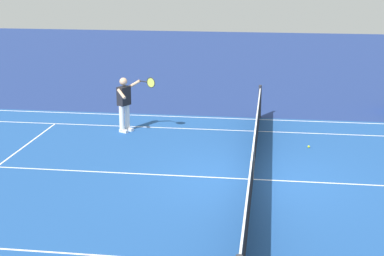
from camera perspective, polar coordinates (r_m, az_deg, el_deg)
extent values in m
plane|color=navy|center=(13.98, 5.93, -4.99)|extent=(60.00, 60.00, 0.00)
cube|color=#1E4C93|center=(13.98, 5.93, -4.98)|extent=(24.20, 11.40, 0.00)
cube|color=white|center=(19.22, 6.53, 0.83)|extent=(23.80, 0.05, 0.01)
cube|color=white|center=(17.88, 6.41, -0.31)|extent=(23.80, 0.05, 0.01)
cube|color=white|center=(13.98, 5.93, -4.97)|extent=(12.80, 0.05, 0.01)
cylinder|color=#2D2D33|center=(19.38, 6.60, 2.59)|extent=(0.10, 0.10, 1.08)
cube|color=black|center=(13.83, 5.98, -3.28)|extent=(0.02, 11.60, 0.88)
cube|color=white|center=(13.67, 6.04, -1.27)|extent=(0.04, 11.60, 0.06)
cube|color=white|center=(13.83, 5.98, -3.28)|extent=(0.04, 0.06, 0.88)
cylinder|color=white|center=(17.69, -6.84, 1.00)|extent=(0.15, 0.15, 0.74)
cube|color=white|center=(17.76, -6.65, -0.29)|extent=(0.30, 0.23, 0.09)
cylinder|color=white|center=(17.86, -6.31, 1.16)|extent=(0.15, 0.15, 0.74)
cube|color=white|center=(17.93, -6.13, -0.12)|extent=(0.30, 0.23, 0.09)
cube|color=black|center=(17.62, -6.64, 3.12)|extent=(0.39, 0.45, 0.56)
sphere|color=#DBAA84|center=(17.53, -6.69, 4.51)|extent=(0.23, 0.23, 0.23)
cylinder|color=#DBAA84|center=(17.28, -6.86, 3.30)|extent=(0.34, 0.36, 0.26)
cylinder|color=#DBAA84|center=(17.64, -5.64, 4.26)|extent=(0.43, 0.16, 0.30)
cylinder|color=#232326|center=(17.46, -4.74, 4.53)|extent=(0.26, 0.17, 0.04)
torus|color=#232326|center=(17.27, -4.01, 4.42)|extent=(0.29, 0.17, 0.31)
cylinder|color=#C6D84C|center=(17.27, -4.01, 4.42)|extent=(0.24, 0.13, 0.27)
sphere|color=#CCE01E|center=(16.52, 11.27, -1.79)|extent=(0.07, 0.07, 0.07)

